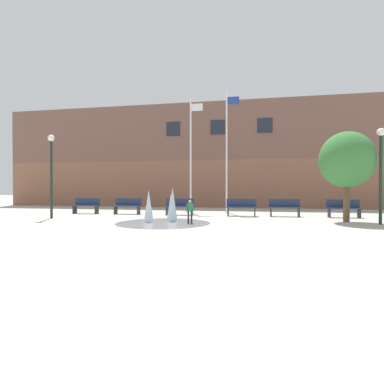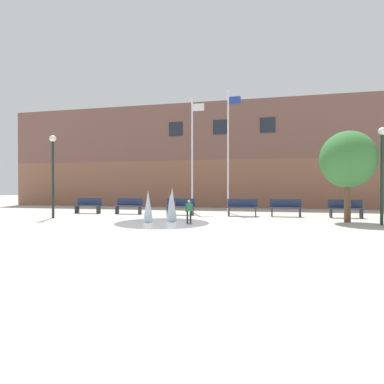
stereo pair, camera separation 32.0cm
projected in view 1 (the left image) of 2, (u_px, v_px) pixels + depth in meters
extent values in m
plane|color=#B2ADA3|center=(152.00, 249.00, 7.26)|extent=(100.00, 100.00, 0.00)
cube|color=brown|center=(221.00, 184.00, 25.82)|extent=(36.00, 6.00, 3.67)
cube|color=brown|center=(221.00, 137.00, 25.77)|extent=(36.00, 6.00, 4.49)
cube|color=#1E232D|center=(173.00, 129.00, 23.45)|extent=(1.10, 0.06, 1.10)
cube|color=#1E232D|center=(218.00, 127.00, 22.80)|extent=(1.10, 0.06, 1.10)
cube|color=#1E232D|center=(265.00, 125.00, 22.16)|extent=(1.10, 0.06, 1.10)
cylinder|color=gray|center=(163.00, 223.00, 12.70)|extent=(4.00, 4.00, 0.01)
cone|color=silver|center=(173.00, 204.00, 13.45)|extent=(0.44, 0.44, 1.52)
cone|color=silver|center=(171.00, 208.00, 13.33)|extent=(0.40, 0.40, 1.24)
cone|color=silver|center=(149.00, 206.00, 13.07)|extent=(0.43, 0.43, 1.41)
cube|color=#28282D|center=(75.00, 210.00, 17.62)|extent=(0.06, 0.40, 0.44)
cube|color=#28282D|center=(97.00, 210.00, 17.36)|extent=(0.06, 0.40, 0.44)
cube|color=#232D4C|center=(86.00, 206.00, 17.49)|extent=(1.60, 0.44, 0.05)
cube|color=#232D4C|center=(87.00, 201.00, 17.68)|extent=(1.60, 0.04, 0.42)
cube|color=#28282D|center=(116.00, 210.00, 17.27)|extent=(0.06, 0.40, 0.44)
cube|color=#28282D|center=(139.00, 210.00, 17.01)|extent=(0.06, 0.40, 0.44)
cube|color=#232D4C|center=(127.00, 206.00, 17.13)|extent=(1.60, 0.44, 0.05)
cube|color=#232D4C|center=(128.00, 202.00, 17.33)|extent=(1.60, 0.04, 0.42)
cube|color=#28282D|center=(167.00, 211.00, 16.68)|extent=(0.06, 0.40, 0.44)
cube|color=#28282D|center=(192.00, 211.00, 16.42)|extent=(0.06, 0.40, 0.44)
cube|color=#232D4C|center=(179.00, 207.00, 16.54)|extent=(1.60, 0.44, 0.05)
cube|color=#232D4C|center=(180.00, 202.00, 16.74)|extent=(1.60, 0.04, 0.42)
cube|color=#28282D|center=(228.00, 212.00, 16.03)|extent=(0.06, 0.40, 0.44)
cube|color=#28282D|center=(255.00, 212.00, 15.77)|extent=(0.06, 0.40, 0.44)
cube|color=#232D4C|center=(241.00, 207.00, 15.90)|extent=(1.60, 0.44, 0.05)
cube|color=#232D4C|center=(241.00, 203.00, 16.09)|extent=(1.60, 0.04, 0.42)
cube|color=#28282D|center=(271.00, 212.00, 15.76)|extent=(0.06, 0.40, 0.44)
cube|color=#28282D|center=(299.00, 213.00, 15.50)|extent=(0.06, 0.40, 0.44)
cube|color=#232D4C|center=(285.00, 208.00, 15.63)|extent=(1.60, 0.44, 0.05)
cube|color=#232D4C|center=(284.00, 203.00, 15.82)|extent=(1.60, 0.04, 0.42)
cube|color=#28282D|center=(329.00, 213.00, 15.15)|extent=(0.06, 0.40, 0.44)
cube|color=#28282D|center=(359.00, 214.00, 14.90)|extent=(0.06, 0.40, 0.44)
cube|color=#232D4C|center=(344.00, 208.00, 15.02)|extent=(1.60, 0.44, 0.05)
cube|color=#232D4C|center=(343.00, 204.00, 15.22)|extent=(1.60, 0.04, 0.42)
cylinder|color=#28282D|center=(171.00, 214.00, 14.01)|extent=(0.07, 0.07, 0.52)
cylinder|color=#28282D|center=(174.00, 214.00, 13.98)|extent=(0.07, 0.07, 0.52)
cube|color=red|center=(172.00, 205.00, 13.99)|extent=(0.24, 0.20, 0.33)
sphere|color=brown|center=(172.00, 200.00, 13.99)|extent=(0.13, 0.13, 0.13)
cylinder|color=red|center=(170.00, 206.00, 14.02)|extent=(0.05, 0.05, 0.34)
cylinder|color=red|center=(175.00, 206.00, 13.97)|extent=(0.05, 0.05, 0.34)
cylinder|color=#28282D|center=(188.00, 217.00, 12.65)|extent=(0.07, 0.07, 0.52)
cylinder|color=#28282D|center=(191.00, 217.00, 12.62)|extent=(0.07, 0.07, 0.52)
cube|color=#237547|center=(190.00, 207.00, 12.63)|extent=(0.24, 0.18, 0.33)
sphere|color=tan|center=(190.00, 201.00, 12.63)|extent=(0.13, 0.13, 0.13)
cylinder|color=#237547|center=(187.00, 208.00, 12.65)|extent=(0.05, 0.05, 0.34)
cylinder|color=#237547|center=(193.00, 208.00, 12.61)|extent=(0.05, 0.05, 0.34)
cylinder|color=silver|center=(191.00, 155.00, 18.55)|extent=(0.10, 0.10, 7.11)
cube|color=silver|center=(197.00, 107.00, 18.44)|extent=(0.70, 0.02, 0.45)
cylinder|color=silver|center=(227.00, 152.00, 18.14)|extent=(0.10, 0.10, 7.41)
cube|color=#233893|center=(233.00, 100.00, 18.03)|extent=(0.70, 0.02, 0.45)
cylinder|color=#192D23|center=(51.00, 180.00, 14.67)|extent=(0.12, 0.12, 3.78)
sphere|color=white|center=(51.00, 138.00, 14.64)|extent=(0.32, 0.32, 0.32)
cylinder|color=#192D23|center=(381.00, 180.00, 12.18)|extent=(0.12, 0.12, 3.61)
sphere|color=white|center=(381.00, 132.00, 12.16)|extent=(0.32, 0.32, 0.32)
cylinder|color=brown|center=(346.00, 205.00, 13.10)|extent=(0.27, 0.27, 1.51)
ellipsoid|color=#387538|center=(347.00, 160.00, 13.07)|extent=(2.30, 2.30, 2.44)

